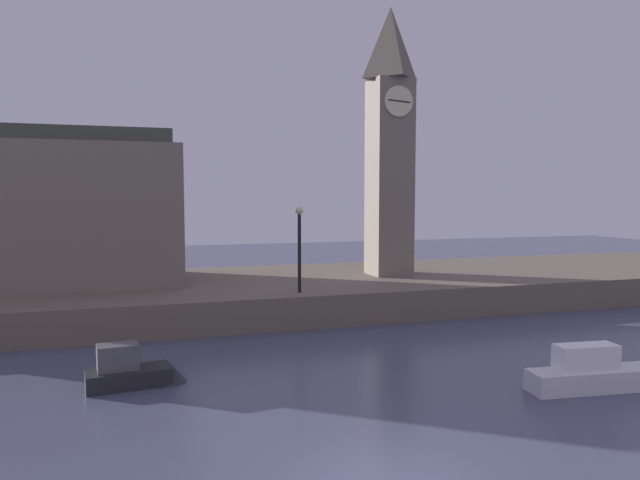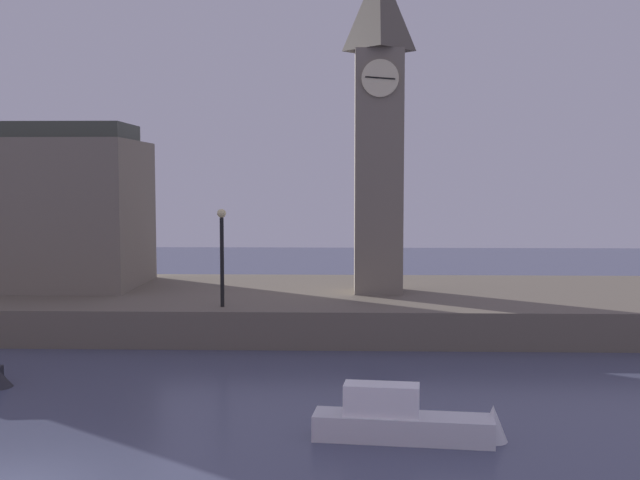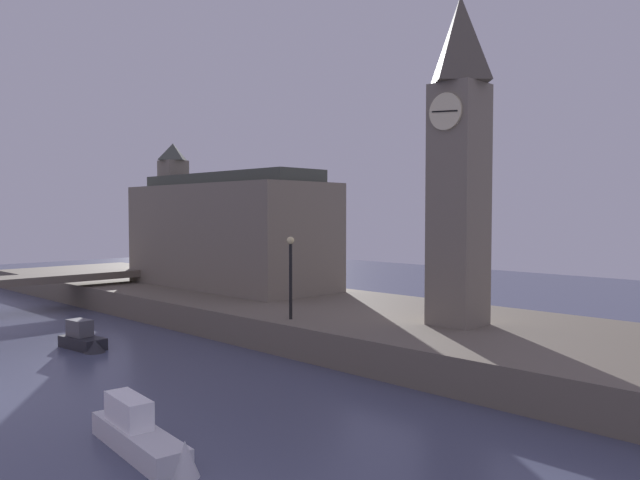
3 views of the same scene
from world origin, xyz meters
name	(u,v)px [view 2 (image 2 of 3)]	position (x,y,z in m)	size (l,w,h in m)	color
far_embankment	(187,306)	(0.00, 20.00, 0.75)	(70.00, 12.00, 1.50)	#6B6051
clock_tower	(379,122)	(8.88, 19.66, 9.21)	(2.36, 2.40, 14.82)	slate
streetlamp	(222,246)	(2.41, 15.26, 3.97)	(0.36, 0.36, 3.96)	black
boat_ferry_white	(415,422)	(9.13, 3.68, 0.49)	(5.11, 1.51, 1.66)	silver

